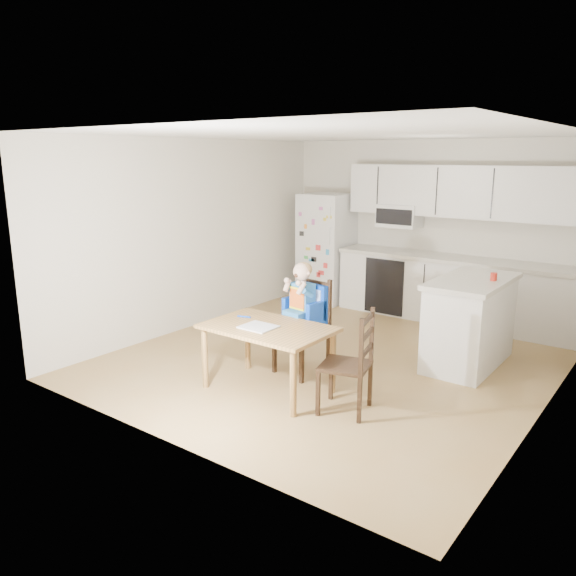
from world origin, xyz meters
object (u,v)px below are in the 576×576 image
(chair_booster, at_px, (305,306))
(kitchen_island, at_px, (470,322))
(refrigerator, at_px, (327,248))
(red_cup, at_px, (494,277))
(dining_table, at_px, (268,335))
(chair_side, at_px, (356,356))

(chair_booster, bearing_deg, kitchen_island, 52.85)
(refrigerator, bearing_deg, red_cup, -25.09)
(dining_table, relative_size, chair_side, 1.30)
(refrigerator, distance_m, kitchen_island, 3.19)
(dining_table, bearing_deg, chair_side, 4.50)
(refrigerator, bearing_deg, kitchen_island, -27.22)
(red_cup, distance_m, dining_table, 2.51)
(red_cup, xyz_separation_m, chair_booster, (-1.54, -1.30, -0.29))
(refrigerator, distance_m, red_cup, 3.35)
(refrigerator, relative_size, dining_table, 1.38)
(kitchen_island, distance_m, chair_booster, 1.86)
(chair_side, bearing_deg, dining_table, -100.22)
(red_cup, distance_m, chair_booster, 2.04)
(refrigerator, bearing_deg, chair_side, -53.42)
(kitchen_island, bearing_deg, red_cup, 9.37)
(dining_table, height_order, chair_booster, chair_booster)
(dining_table, bearing_deg, red_cup, 51.22)
(kitchen_island, height_order, chair_side, kitchen_island)
(refrigerator, height_order, kitchen_island, refrigerator)
(refrigerator, relative_size, red_cup, 19.52)
(refrigerator, height_order, chair_side, refrigerator)
(red_cup, xyz_separation_m, chair_side, (-0.60, -1.85, -0.48))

